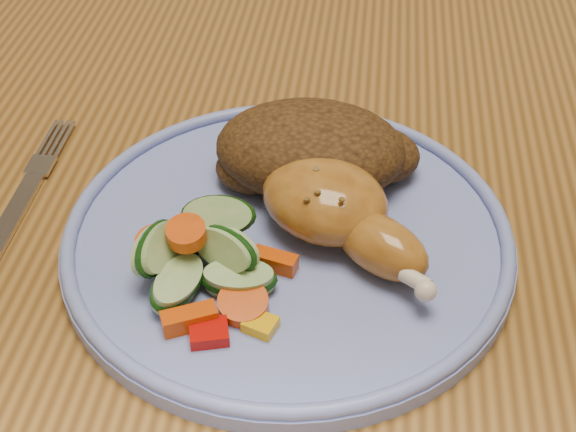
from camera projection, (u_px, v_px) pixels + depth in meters
The scene contains 8 objects.
dining_table at pixel (372, 248), 0.68m from camera, with size 0.90×1.40×0.75m.
chair_far at pixel (378, 56), 1.26m from camera, with size 0.42×0.42×0.91m.
plate at pixel (288, 239), 0.56m from camera, with size 0.31×0.31×0.01m, color #6C7CC5.
plate_rim at pixel (288, 227), 0.55m from camera, with size 0.31×0.31×0.01m, color #6C7CC5.
chicken_leg at pixel (338, 210), 0.53m from camera, with size 0.14×0.13×0.05m.
rice_pilaf at pixel (315, 152), 0.58m from camera, with size 0.15×0.10×0.06m.
vegetable_pile at pixel (201, 259), 0.51m from camera, with size 0.11×0.11×0.05m.
fork at pixel (20, 203), 0.59m from camera, with size 0.02×0.17×0.00m.
Camera 1 is at (-0.01, -0.50, 1.13)m, focal length 50.00 mm.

